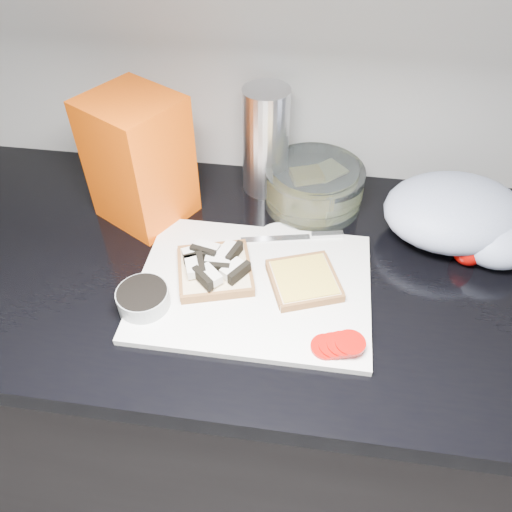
{
  "coord_description": "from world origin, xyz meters",
  "views": [
    {
      "loc": [
        -0.02,
        0.56,
        1.55
      ],
      "look_at": [
        -0.1,
        1.16,
        0.95
      ],
      "focal_mm": 35.0,
      "sensor_mm": 36.0,
      "label": 1
    }
  ],
  "objects_px": {
    "cutting_board": "(254,286)",
    "glass_bowl": "(314,186)",
    "bread_bag": "(139,160)",
    "steel_canister": "(266,142)"
  },
  "relations": [
    {
      "from": "cutting_board",
      "to": "glass_bowl",
      "type": "xyz_separation_m",
      "value": [
        0.09,
        0.26,
        0.03
      ]
    },
    {
      "from": "cutting_board",
      "to": "bread_bag",
      "type": "xyz_separation_m",
      "value": [
        -0.24,
        0.18,
        0.12
      ]
    },
    {
      "from": "cutting_board",
      "to": "steel_canister",
      "type": "distance_m",
      "value": 0.31
    },
    {
      "from": "cutting_board",
      "to": "glass_bowl",
      "type": "distance_m",
      "value": 0.27
    },
    {
      "from": "cutting_board",
      "to": "steel_canister",
      "type": "height_order",
      "value": "steel_canister"
    },
    {
      "from": "cutting_board",
      "to": "steel_canister",
      "type": "relative_size",
      "value": 1.79
    },
    {
      "from": "glass_bowl",
      "to": "bread_bag",
      "type": "xyz_separation_m",
      "value": [
        -0.33,
        -0.08,
        0.08
      ]
    },
    {
      "from": "bread_bag",
      "to": "glass_bowl",
      "type": "bearing_deg",
      "value": 42.89
    },
    {
      "from": "cutting_board",
      "to": "glass_bowl",
      "type": "height_order",
      "value": "glass_bowl"
    },
    {
      "from": "cutting_board",
      "to": "bread_bag",
      "type": "bearing_deg",
      "value": 143.65
    }
  ]
}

